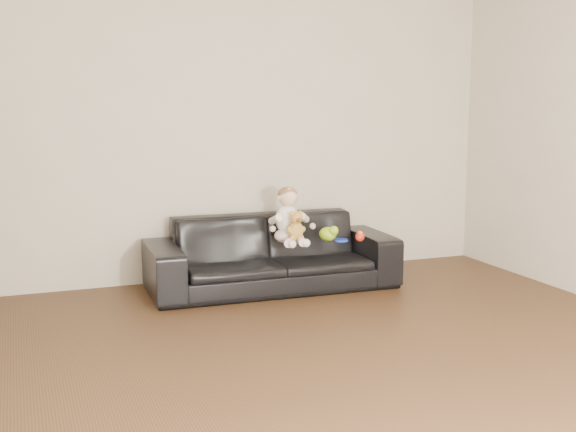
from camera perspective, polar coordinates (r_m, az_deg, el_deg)
name	(u,v)px	position (r m, az deg, el deg)	size (l,w,h in m)	color
floor	(360,399)	(3.84, 5.72, -14.19)	(5.50, 5.50, 0.00)	#442B18
wall_back	(216,126)	(6.11, -5.73, 7.09)	(5.00, 5.00, 0.00)	beige
sofa	(272,253)	(5.85, -1.29, -2.93)	(1.99, 0.78, 0.58)	black
baby	(289,219)	(5.73, 0.04, -0.22)	(0.34, 0.41, 0.45)	silver
teddy_bear	(296,226)	(5.62, 0.64, -0.80)	(0.14, 0.14, 0.23)	#C08C36
toy_green	(328,234)	(5.87, 3.16, -1.43)	(0.14, 0.16, 0.11)	#9EDA19
toy_rattle	(360,237)	(5.86, 5.70, -1.65)	(0.08, 0.08, 0.08)	red
toy_blue_disc	(341,240)	(5.87, 4.22, -1.92)	(0.11, 0.11, 0.02)	blue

